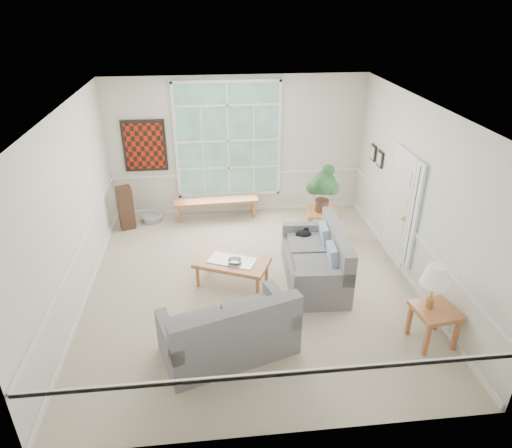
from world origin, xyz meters
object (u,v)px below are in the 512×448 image
Objects in this scene: coffee_table at (232,272)px; loveseat_front at (228,323)px; side_table at (432,325)px; loveseat_right at (315,256)px; end_table at (322,224)px.

loveseat_front is at bearing -71.21° from coffee_table.
side_table is (2.72, -1.76, 0.06)m from coffee_table.
loveseat_right is 2.95× the size of end_table.
loveseat_front reaches higher than end_table.
loveseat_right is 2.24m from loveseat_front.
loveseat_front is (-1.56, -1.60, -0.01)m from loveseat_right.
coffee_table is 3.24m from side_table.
coffee_table is 2.11× the size of side_table.
side_table is at bearing -75.56° from end_table.
side_table is (1.31, -1.72, -0.20)m from loveseat_right.
end_table is (1.90, 1.45, 0.08)m from coffee_table.
coffee_table is 2.38m from end_table.
side_table is at bearing -8.79° from coffee_table.
loveseat_front is 1.67m from coffee_table.
end_table is 3.31m from side_table.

